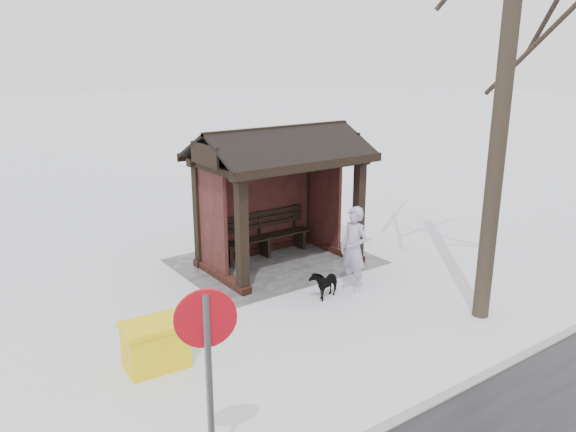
% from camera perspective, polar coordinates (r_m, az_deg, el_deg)
% --- Properties ---
extents(ground, '(120.00, 120.00, 0.00)m').
position_cam_1_polar(ground, '(12.64, -0.82, -4.91)').
color(ground, white).
rests_on(ground, ground).
extents(kerb, '(120.00, 0.15, 0.06)m').
position_cam_1_polar(kerb, '(9.11, 19.94, -14.76)').
color(kerb, gray).
rests_on(kerb, ground).
extents(trampled_patch, '(4.20, 3.20, 0.02)m').
position_cam_1_polar(trampled_patch, '(12.79, -1.33, -4.62)').
color(trampled_patch, gray).
rests_on(trampled_patch, ground).
extents(bus_shelter, '(3.60, 2.40, 3.09)m').
position_cam_1_polar(bus_shelter, '(12.16, -1.28, 4.87)').
color(bus_shelter, '#3B1C15').
rests_on(bus_shelter, ground).
extents(pedestrian, '(0.46, 0.66, 1.71)m').
position_cam_1_polar(pedestrian, '(11.11, 6.69, -3.36)').
color(pedestrian, '#A89DB9').
rests_on(pedestrian, ground).
extents(dog, '(0.75, 0.52, 0.58)m').
position_cam_1_polar(dog, '(10.93, 3.73, -6.78)').
color(dog, black).
rests_on(dog, ground).
extents(grit_bin, '(0.99, 0.71, 0.73)m').
position_cam_1_polar(grit_bin, '(8.82, -13.30, -12.58)').
color(grit_bin, yellow).
rests_on(grit_bin, ground).
extents(road_sign, '(0.59, 0.24, 2.41)m').
position_cam_1_polar(road_sign, '(5.69, -8.21, -13.64)').
color(road_sign, slate).
rests_on(road_sign, ground).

